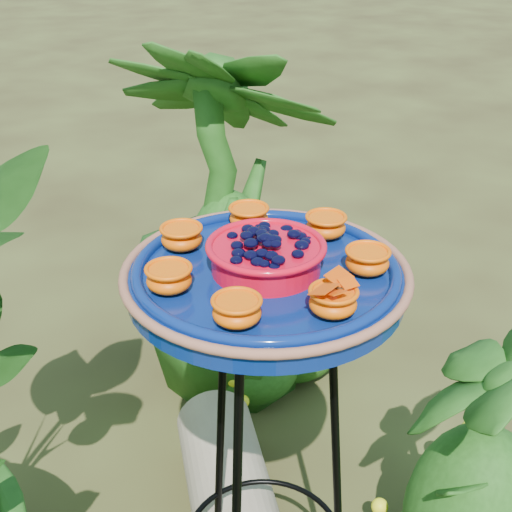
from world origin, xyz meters
name	(u,v)px	position (x,y,z in m)	size (l,w,h in m)	color
tripod_stand	(265,453)	(0.09, -0.07, 0.51)	(0.38, 0.38, 0.84)	black
feeder_dish	(266,271)	(0.09, -0.07, 0.87)	(0.53, 0.53, 0.10)	navy
driftwood_log	(233,502)	(0.27, 0.14, 0.10)	(0.20, 0.20, 0.60)	gray
shrub_back_right	(230,222)	(0.78, 0.52, 0.53)	(0.60, 0.60, 1.07)	#1C4713
shrub_front_right	(484,464)	(0.41, -0.37, 0.39)	(0.41, 0.28, 0.77)	#1C4713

